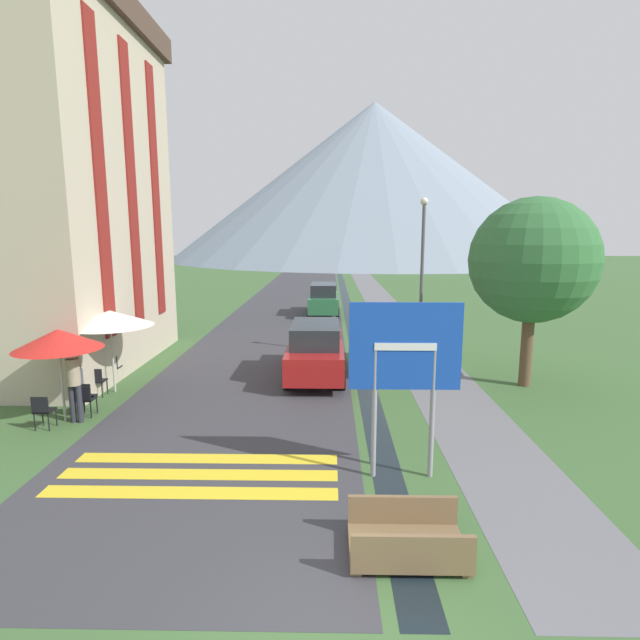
# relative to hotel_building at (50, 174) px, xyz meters

# --- Properties ---
(ground_plane) EXTENTS (160.00, 160.00, 0.00)m
(ground_plane) POSITION_rel_hotel_building_xyz_m (9.39, 8.00, -6.63)
(ground_plane) COLOR #3D6033
(road) EXTENTS (6.40, 60.00, 0.01)m
(road) POSITION_rel_hotel_building_xyz_m (6.89, 18.00, -6.63)
(road) COLOR #38383D
(road) RESTS_ON ground_plane
(footpath) EXTENTS (2.20, 60.00, 0.01)m
(footpath) POSITION_rel_hotel_building_xyz_m (12.99, 18.00, -6.63)
(footpath) COLOR slate
(footpath) RESTS_ON ground_plane
(drainage_channel) EXTENTS (0.60, 60.00, 0.00)m
(drainage_channel) POSITION_rel_hotel_building_xyz_m (10.59, 18.00, -6.63)
(drainage_channel) COLOR black
(drainage_channel) RESTS_ON ground_plane
(crosswalk_marking) EXTENTS (5.44, 1.84, 0.01)m
(crosswalk_marking) POSITION_rel_hotel_building_xyz_m (6.89, -8.12, -6.63)
(crosswalk_marking) COLOR yellow
(crosswalk_marking) RESTS_ON ground_plane
(mountain_distant) EXTENTS (72.89, 72.89, 27.74)m
(mountain_distant) POSITION_rel_hotel_building_xyz_m (17.35, 76.77, 7.24)
(mountain_distant) COLOR gray
(mountain_distant) RESTS_ON ground_plane
(hotel_building) EXTENTS (5.97, 9.04, 12.38)m
(hotel_building) POSITION_rel_hotel_building_xyz_m (0.00, 0.00, 0.00)
(hotel_building) COLOR #BCAD93
(hotel_building) RESTS_ON ground_plane
(road_sign) EXTENTS (2.10, 0.11, 3.43)m
(road_sign) POSITION_rel_hotel_building_xyz_m (10.86, -8.10, -4.33)
(road_sign) COLOR gray
(road_sign) RESTS_ON ground_plane
(footbridge) EXTENTS (1.70, 1.10, 0.65)m
(footbridge) POSITION_rel_hotel_building_xyz_m (10.59, -10.52, -6.41)
(footbridge) COLOR brown
(footbridge) RESTS_ON ground_plane
(parked_car_near) EXTENTS (1.88, 4.57, 1.82)m
(parked_car_near) POSITION_rel_hotel_building_xyz_m (8.99, -1.28, -5.72)
(parked_car_near) COLOR #A31919
(parked_car_near) RESTS_ON ground_plane
(parked_car_far) EXTENTS (1.77, 4.52, 1.82)m
(parked_car_far) POSITION_rel_hotel_building_xyz_m (9.09, 11.46, -5.72)
(parked_car_far) COLOR #28663D
(parked_car_far) RESTS_ON ground_plane
(cafe_chair_near_right) EXTENTS (0.40, 0.40, 0.85)m
(cafe_chair_near_right) POSITION_rel_hotel_building_xyz_m (3.09, -4.88, -6.12)
(cafe_chair_near_right) COLOR black
(cafe_chair_near_right) RESTS_ON ground_plane
(cafe_chair_near_left) EXTENTS (0.40, 0.40, 0.85)m
(cafe_chair_near_left) POSITION_rel_hotel_building_xyz_m (3.17, -5.05, -6.12)
(cafe_chair_near_left) COLOR black
(cafe_chair_near_left) RESTS_ON ground_plane
(cafe_chair_middle) EXTENTS (0.40, 0.40, 0.85)m
(cafe_chair_middle) POSITION_rel_hotel_building_xyz_m (2.73, -3.44, -6.12)
(cafe_chair_middle) COLOR black
(cafe_chair_middle) RESTS_ON ground_plane
(cafe_chair_far_left) EXTENTS (0.40, 0.40, 0.85)m
(cafe_chair_far_left) POSITION_rel_hotel_building_xyz_m (2.55, -1.95, -6.12)
(cafe_chair_far_left) COLOR black
(cafe_chair_far_left) RESTS_ON ground_plane
(cafe_chair_nearest) EXTENTS (0.40, 0.40, 0.85)m
(cafe_chair_nearest) POSITION_rel_hotel_building_xyz_m (2.57, -5.91, -6.12)
(cafe_chair_nearest) COLOR black
(cafe_chair_nearest) RESTS_ON ground_plane
(cafe_umbrella_front_red) EXTENTS (2.10, 2.10, 2.36)m
(cafe_umbrella_front_red) POSITION_rel_hotel_building_xyz_m (2.76, -5.32, -4.53)
(cafe_umbrella_front_red) COLOR #B7B2A8
(cafe_umbrella_front_red) RESTS_ON ground_plane
(cafe_umbrella_middle_white) EXTENTS (2.46, 2.46, 2.46)m
(cafe_umbrella_middle_white) POSITION_rel_hotel_building_xyz_m (3.04, -3.00, -4.40)
(cafe_umbrella_middle_white) COLOR #B7B2A8
(cafe_umbrella_middle_white) RESTS_ON ground_plane
(person_standing_terrace) EXTENTS (0.32, 0.32, 1.85)m
(person_standing_terrace) POSITION_rel_hotel_building_xyz_m (3.12, -5.42, -5.56)
(person_standing_terrace) COLOR #282833
(person_standing_terrace) RESTS_ON ground_plane
(person_seated_near) EXTENTS (0.32, 0.32, 1.28)m
(person_seated_near) POSITION_rel_hotel_building_xyz_m (2.59, -4.27, -5.93)
(person_seated_near) COLOR #282833
(person_seated_near) RESTS_ON ground_plane
(streetlamp) EXTENTS (0.28, 0.28, 5.91)m
(streetlamp) POSITION_rel_hotel_building_xyz_m (12.75, 0.76, -3.18)
(streetlamp) COLOR #515156
(streetlamp) RESTS_ON ground_plane
(tree_by_path) EXTENTS (3.75, 3.75, 5.75)m
(tree_by_path) POSITION_rel_hotel_building_xyz_m (15.52, -2.12, -2.77)
(tree_by_path) COLOR brown
(tree_by_path) RESTS_ON ground_plane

